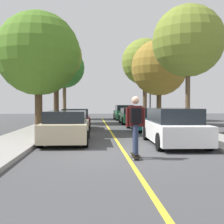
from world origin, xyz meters
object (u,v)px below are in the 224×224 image
street_tree_right_nearest (188,41)px  skateboarder (136,122)px  street_tree_left_near (56,57)px  street_tree_left_far (64,68)px  streetlamp (150,88)px  street_tree_right_near (159,68)px  parked_car_right_near (145,119)px  street_tree_left_nearest (38,54)px  parked_car_right_nearest (173,127)px  parked_car_left_nearest (67,127)px  skateboard (135,155)px  parked_car_right_far (132,116)px  parked_car_right_farthest (124,113)px  street_tree_right_far (145,62)px  fire_hydrant (177,124)px  parked_car_left_near (76,119)px

street_tree_right_nearest → skateboarder: size_ratio=3.88×
street_tree_left_near → street_tree_left_far: bearing=90.0°
street_tree_left_near → street_tree_right_nearest: 12.08m
street_tree_left_near → streetlamp: (7.97, 0.61, -2.53)m
street_tree_right_near → parked_car_right_near: bearing=-113.5°
parked_car_right_near → street_tree_left_nearest: street_tree_left_nearest is taller
street_tree_left_near → parked_car_right_nearest: bearing=-64.3°
parked_car_left_nearest → street_tree_left_nearest: bearing=114.6°
parked_car_right_near → street_tree_right_near: size_ratio=0.67×
street_tree_right_nearest → skateboard: street_tree_right_nearest is taller
street_tree_left_nearest → parked_car_right_far: bearing=50.0°
parked_car_right_farthest → street_tree_left_nearest: street_tree_left_nearest is taller
street_tree_right_far → streetlamp: 4.41m
parked_car_right_near → street_tree_right_far: (1.91, 10.51, 5.07)m
parked_car_right_farthest → street_tree_left_far: bearing=164.6°
street_tree_left_far → fire_hydrant: (7.72, -15.33, -4.97)m
parked_car_right_far → parked_car_right_farthest: 5.77m
skateboarder → streetlamp: bearing=77.3°
street_tree_left_far → fire_hydrant: bearing=-63.3°
fire_hydrant → skateboard: size_ratio=0.82×
street_tree_left_nearest → street_tree_left_near: 7.97m
parked_car_left_near → parked_car_right_nearest: (4.31, -7.57, 0.07)m
parked_car_right_near → street_tree_right_near: street_tree_right_near is taller
parked_car_right_far → streetlamp: 3.12m
fire_hydrant → skateboard: fire_hydrant is taller
streetlamp → parked_car_right_near: bearing=-103.9°
street_tree_left_near → skateboarder: size_ratio=4.31×
parked_car_left_near → fire_hydrant: size_ratio=5.83×
parked_car_left_near → parked_car_right_nearest: 8.71m
parked_car_right_near → streetlamp: streetlamp is taller
skateboard → fire_hydrant: bearing=65.2°
street_tree_left_nearest → skateboard: 9.92m
parked_car_right_nearest → skateboard: (-1.94, -2.82, -0.64)m
parked_car_right_farthest → street_tree_right_far: size_ratio=0.53×
parked_car_left_near → parked_car_right_far: (4.31, 4.86, -0.01)m
parked_car_left_nearest → fire_hydrant: bearing=32.8°
parked_car_right_nearest → skateboarder: (-1.94, -2.85, 0.38)m
parked_car_right_near → skateboard: (-1.93, -9.27, -0.58)m
parked_car_right_near → street_tree_left_far: 15.59m
parked_car_left_near → street_tree_right_far: street_tree_right_far is taller
street_tree_left_near → streetlamp: size_ratio=1.53×
parked_car_left_nearest → fire_hydrant: size_ratio=6.05×
street_tree_left_near → street_tree_right_near: size_ratio=1.17×
street_tree_left_nearest → streetlamp: (7.97, 8.50, -1.42)m
parked_car_right_near → street_tree_left_near: street_tree_left_near is taller
streetlamp → parked_car_right_nearest: bearing=-97.4°
parked_car_right_nearest → parked_car_right_far: parked_car_right_nearest is taller
street_tree_right_far → fire_hydrant: (-0.41, -12.36, -5.25)m
street_tree_left_far → skateboarder: size_ratio=4.27×
parked_car_right_farthest → street_tree_right_far: (1.91, -1.25, 5.00)m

